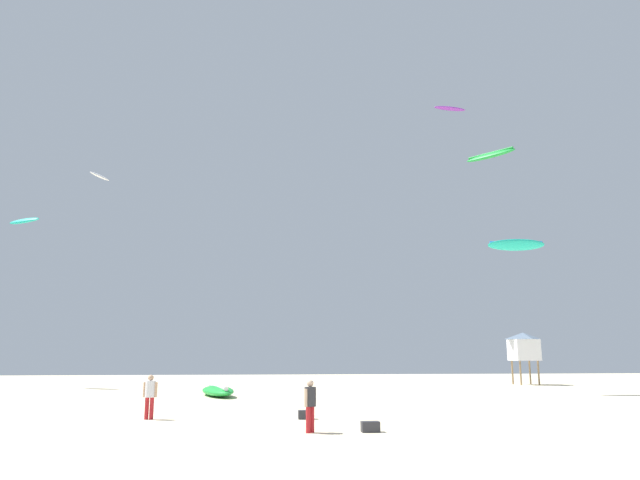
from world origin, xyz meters
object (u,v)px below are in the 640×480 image
object	(u,v)px
person_midground	(150,393)
kite_aloft_2	(490,155)
kite_grounded_near	(218,391)
cooler_box	(306,415)
kite_aloft_4	(516,245)
gear_bag	(370,427)
person_foreground	(310,402)
kite_aloft_1	(100,176)
kite_aloft_3	(450,109)
lifeguard_tower	(524,346)
kite_aloft_0	(24,221)

from	to	relation	value
person_midground	kite_aloft_2	world-z (taller)	kite_aloft_2
kite_grounded_near	cooler_box	bearing A→B (deg)	-72.63
kite_aloft_4	gear_bag	bearing A→B (deg)	-127.53
person_foreground	kite_aloft_1	world-z (taller)	kite_aloft_1
kite_grounded_near	cooler_box	world-z (taller)	kite_grounded_near
kite_aloft_1	kite_aloft_4	bearing A→B (deg)	-14.41
kite_aloft_2	kite_aloft_4	size ratio (longest dim) A/B	1.14
person_midground	kite_aloft_3	size ratio (longest dim) A/B	0.47
person_foreground	person_midground	bearing A→B (deg)	7.70
kite_grounded_near	lifeguard_tower	size ratio (longest dim) A/B	1.37
person_midground	cooler_box	distance (m)	5.86
person_foreground	kite_aloft_0	xyz separation A→B (m)	(-19.86, 28.12, 11.70)
cooler_box	kite_aloft_1	xyz separation A→B (m)	(-13.59, 20.38, 15.13)
kite_aloft_0	kite_aloft_2	world-z (taller)	kite_aloft_2
kite_grounded_near	gear_bag	bearing A→B (deg)	-71.31
kite_aloft_0	kite_aloft_1	distance (m)	7.97
kite_grounded_near	gear_bag	xyz separation A→B (m)	(5.71, -16.88, -0.16)
kite_aloft_1	kite_aloft_4	xyz separation A→B (m)	(28.35, -7.28, -5.93)
person_foreground	person_midground	distance (m)	7.11
gear_bag	kite_aloft_0	xyz separation A→B (m)	(-21.73, 28.16, 12.47)
cooler_box	kite_aloft_4	bearing A→B (deg)	41.57
kite_grounded_near	kite_aloft_0	distance (m)	23.13
kite_grounded_near	kite_aloft_1	size ratio (longest dim) A/B	2.62
kite_aloft_1	kite_aloft_3	xyz separation A→B (m)	(30.58, 10.28, 11.31)
lifeguard_tower	kite_aloft_4	bearing A→B (deg)	-115.42
cooler_box	person_midground	bearing A→B (deg)	175.21
kite_grounded_near	cooler_box	xyz separation A→B (m)	(4.04, -12.93, -0.16)
kite_aloft_1	kite_aloft_4	distance (m)	29.87
person_foreground	kite_aloft_3	xyz separation A→B (m)	(17.20, 34.58, 25.68)
person_foreground	gear_bag	xyz separation A→B (m)	(1.87, -0.04, -0.76)
person_foreground	kite_aloft_2	world-z (taller)	kite_aloft_2
gear_bag	kite_aloft_1	world-z (taller)	kite_aloft_1
gear_bag	lifeguard_tower	bearing A→B (deg)	56.76
kite_grounded_near	gear_bag	world-z (taller)	kite_grounded_near
kite_grounded_near	kite_aloft_1	xyz separation A→B (m)	(-9.54, 7.45, 14.98)
person_midground	kite_aloft_3	distance (m)	45.70
kite_aloft_3	kite_aloft_4	xyz separation A→B (m)	(-2.23, -17.57, -17.24)
person_foreground	kite_aloft_2	distance (m)	37.71
person_foreground	kite_grounded_near	bearing A→B (deg)	-31.22
person_midground	gear_bag	size ratio (longest dim) A/B	2.88
person_foreground	kite_aloft_4	bearing A→B (deg)	-85.41
person_midground	kite_aloft_2	distance (m)	37.84
kite_aloft_0	kite_aloft_2	xyz separation A→B (m)	(37.97, -0.59, 6.63)
lifeguard_tower	kite_aloft_1	size ratio (longest dim) A/B	1.91
gear_bag	kite_grounded_near	bearing A→B (deg)	108.69
kite_aloft_2	kite_aloft_1	bearing A→B (deg)	-174.15
kite_aloft_4	person_midground	bearing A→B (deg)	-148.47
kite_aloft_0	kite_aloft_4	bearing A→B (deg)	-17.68
kite_aloft_2	cooler_box	bearing A→B (deg)	-127.19
person_foreground	gear_bag	distance (m)	2.02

